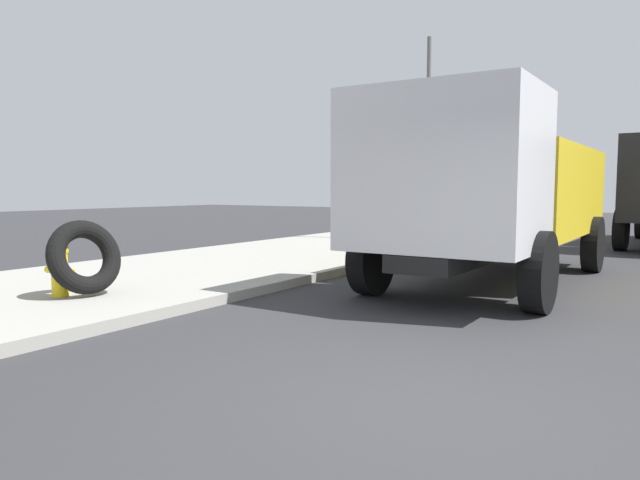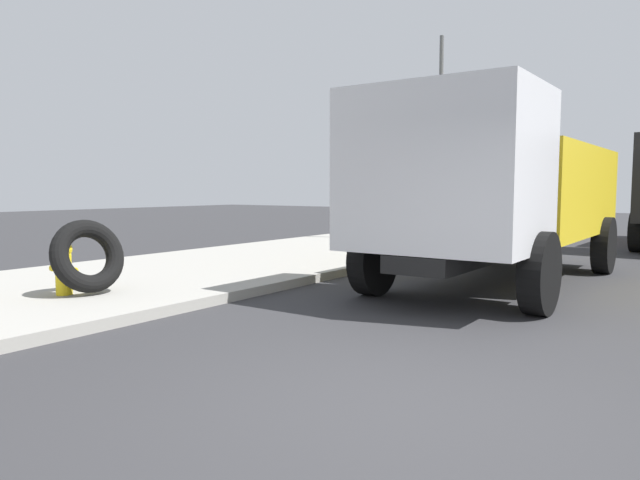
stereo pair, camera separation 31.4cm
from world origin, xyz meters
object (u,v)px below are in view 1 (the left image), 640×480
at_px(street_light_pole, 428,140).
at_px(fire_hydrant, 60,267).
at_px(loose_tire, 85,257).
at_px(dump_truck_yellow, 494,191).

bearing_deg(street_light_pole, fire_hydrant, 176.23).
bearing_deg(street_light_pole, loose_tire, 177.35).
bearing_deg(fire_hydrant, dump_truck_yellow, -39.73).
bearing_deg(fire_hydrant, loose_tire, -44.69).
height_order(loose_tire, street_light_pole, street_light_pole).
height_order(fire_hydrant, street_light_pole, street_light_pole).
bearing_deg(loose_tire, street_light_pole, -2.65).
bearing_deg(loose_tire, dump_truck_yellow, -39.48).
relative_size(fire_hydrant, loose_tire, 0.73).
bearing_deg(dump_truck_yellow, loose_tire, 140.52).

